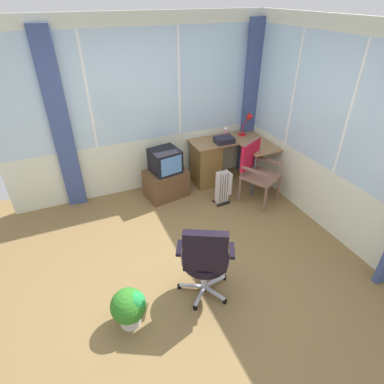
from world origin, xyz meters
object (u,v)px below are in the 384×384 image
potted_plant (129,307)px  wooden_armchair (254,165)px  desk_lamp (249,121)px  office_chair (205,257)px  spray_bottle (226,132)px  space_heater (224,187)px  desk (210,161)px  tv_on_stand (166,176)px  tv_remote (256,145)px  paper_tray (224,140)px

potted_plant → wooden_armchair: bearing=32.2°
desk_lamp → office_chair: bearing=-130.0°
spray_bottle → space_heater: 1.00m
desk_lamp → wooden_armchair: (-0.31, -0.73, -0.40)m
desk → tv_on_stand: size_ratio=1.49×
tv_remote → space_heater: size_ratio=0.27×
desk → wooden_armchair: size_ratio=1.26×
desk_lamp → space_heater: 1.26m
paper_tray → office_chair: size_ratio=0.31×
tv_remote → desk: bearing=153.0°
paper_tray → office_chair: 2.48m
wooden_armchair → space_heater: wooden_armchair is taller
paper_tray → tv_on_stand: paper_tray is taller
desk_lamp → tv_remote: size_ratio=2.62×
paper_tray → wooden_armchair: wooden_armchair is taller
office_chair → tv_on_stand: bearing=81.7°
paper_tray → space_heater: bearing=-116.5°
paper_tray → desk_lamp: bearing=10.8°
office_chair → desk: bearing=62.7°
paper_tray → wooden_armchair: (0.19, -0.63, -0.19)m
office_chair → desk_lamp: bearing=50.0°
desk → potted_plant: size_ratio=2.78×
potted_plant → spray_bottle: bearing=45.1°
desk_lamp → spray_bottle: desk_lamp is taller
desk_lamp → spray_bottle: size_ratio=1.82×
office_chair → tv_remote: bearing=45.5°
wooden_armchair → office_chair: 2.10m
wooden_armchair → potted_plant: size_ratio=2.21×
paper_tray → tv_on_stand: bearing=-178.9°
desk → potted_plant: desk is taller
desk_lamp → paper_tray: bearing=-169.2°
desk_lamp → space_heater: size_ratio=0.71×
spray_bottle → office_chair: (-1.43, -2.23, -0.28)m
desk_lamp → office_chair: size_ratio=0.40×
desk → tv_remote: size_ratio=8.03×
desk → tv_on_stand: 0.82m
paper_tray → wooden_armchair: size_ratio=0.31×
tv_remote → office_chair: office_chair is taller
spray_bottle → space_heater: size_ratio=0.39×
paper_tray → potted_plant: paper_tray is taller
desk → space_heater: 0.67m
office_chair → potted_plant: bearing=-178.4°
spray_bottle → tv_on_stand: spray_bottle is taller
spray_bottle → potted_plant: 3.24m
spray_bottle → tv_remote: bearing=-58.8°
tv_remote → spray_bottle: spray_bottle is taller
office_chair → tv_on_stand: (0.30, 2.06, -0.21)m
desk_lamp → tv_on_stand: size_ratio=0.49×
desk → wooden_armchair: wooden_armchair is taller
space_heater → wooden_armchair: bearing=-7.6°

